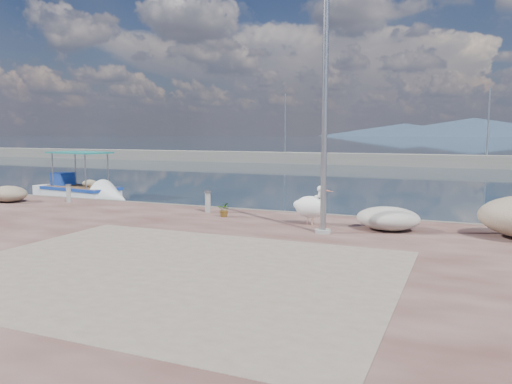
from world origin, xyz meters
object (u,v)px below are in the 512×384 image
(pelican, at_px, (311,206))
(lamp_post, at_px, (325,112))
(bollard_near, at_px, (208,201))
(boat_left, at_px, (80,193))

(pelican, relative_size, lamp_post, 0.18)
(bollard_near, bearing_deg, lamp_post, -22.61)
(boat_left, relative_size, pelican, 4.62)
(pelican, relative_size, bollard_near, 1.66)
(pelican, bearing_deg, lamp_post, -47.63)
(boat_left, height_order, bollard_near, boat_left)
(boat_left, xyz_separation_m, pelican, (13.85, -5.45, 0.86))
(boat_left, xyz_separation_m, lamp_post, (14.53, -6.49, 3.59))
(boat_left, bearing_deg, pelican, -13.08)
(pelican, xyz_separation_m, bollard_near, (-3.99, 0.91, -0.15))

